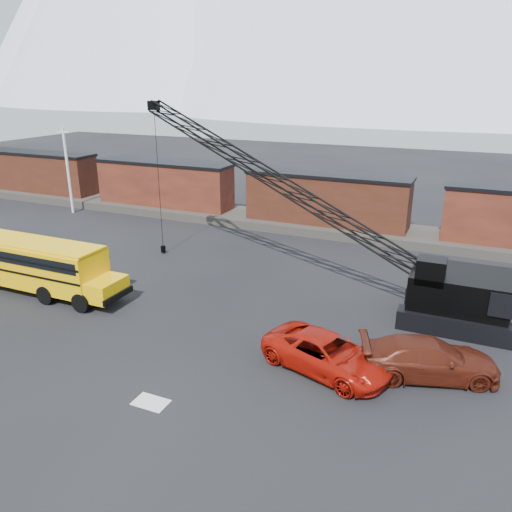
# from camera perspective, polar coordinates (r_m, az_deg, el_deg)

# --- Properties ---
(ground) EXTENTS (160.00, 160.00, 0.00)m
(ground) POSITION_cam_1_polar(r_m,az_deg,el_deg) (24.12, -7.35, -10.88)
(ground) COLOR black
(ground) RESTS_ON ground
(gravel_berm) EXTENTS (120.00, 5.00, 0.70)m
(gravel_berm) POSITION_cam_1_polar(r_m,az_deg,el_deg) (42.81, 7.91, 3.35)
(gravel_berm) COLOR #433D37
(gravel_berm) RESTS_ON ground
(boxcar_west_far) EXTENTS (13.70, 3.10, 4.17)m
(boxcar_west_far) POSITION_cam_1_polar(r_m,az_deg,el_deg) (59.30, -23.51, 8.84)
(boxcar_west_far) COLOR #4D1F15
(boxcar_west_far) RESTS_ON gravel_berm
(boxcar_west_near) EXTENTS (13.70, 3.10, 4.17)m
(boxcar_west_near) POSITION_cam_1_polar(r_m,az_deg,el_deg) (48.92, -10.40, 8.16)
(boxcar_west_near) COLOR #411912
(boxcar_west_near) RESTS_ON gravel_berm
(boxcar_mid) EXTENTS (13.70, 3.10, 4.17)m
(boxcar_mid) POSITION_cam_1_polar(r_m,az_deg,el_deg) (42.20, 8.07, 6.50)
(boxcar_mid) COLOR #4D1F15
(boxcar_mid) RESTS_ON gravel_berm
(utility_pole) EXTENTS (1.40, 0.24, 8.00)m
(utility_pole) POSITION_cam_1_polar(r_m,az_deg,el_deg) (50.66, -20.71, 9.22)
(utility_pole) COLOR silver
(utility_pole) RESTS_ON ground
(snow_patch) EXTENTS (1.40, 0.90, 0.02)m
(snow_patch) POSITION_cam_1_polar(r_m,az_deg,el_deg) (21.11, -11.93, -16.05)
(snow_patch) COLOR silver
(snow_patch) RESTS_ON ground
(school_bus) EXTENTS (11.65, 2.65, 3.19)m
(school_bus) POSITION_cam_1_polar(r_m,az_deg,el_deg) (32.51, -24.03, -0.79)
(school_bus) COLOR #FFB905
(school_bus) RESTS_ON ground
(red_pickup) EXTENTS (6.40, 4.33, 1.63)m
(red_pickup) POSITION_cam_1_polar(r_m,az_deg,el_deg) (22.45, 8.10, -11.00)
(red_pickup) COLOR #AC1308
(red_pickup) RESTS_ON ground
(maroon_suv) EXTENTS (6.33, 4.14, 1.70)m
(maroon_suv) POSITION_cam_1_polar(r_m,az_deg,el_deg) (23.04, 19.13, -11.02)
(maroon_suv) COLOR #50190E
(maroon_suv) RESTS_ON ground
(crawler_crane) EXTENTS (23.59, 5.62, 11.00)m
(crawler_crane) POSITION_cam_1_polar(r_m,az_deg,el_deg) (30.05, 3.09, 8.09)
(crawler_crane) COLOR black
(crawler_crane) RESTS_ON ground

